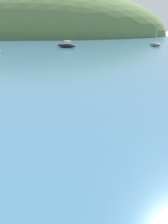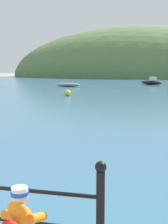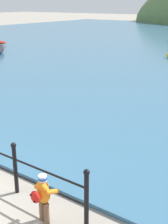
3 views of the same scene
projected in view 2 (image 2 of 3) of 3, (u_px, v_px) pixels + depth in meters
water at (123, 87)px, 33.39m from camera, size 80.00×60.00×0.10m
far_hillside at (140, 77)px, 67.38m from camera, size 56.85×31.27×21.56m
boat_mid_harbor at (68, 85)px, 32.78m from camera, size 2.52×0.76×0.41m
boat_red_dinghy at (152, 82)px, 36.72m from camera, size 2.85×2.37×0.90m
mooring_buoy at (68, 93)px, 22.26m from camera, size 0.42×0.42×0.42m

